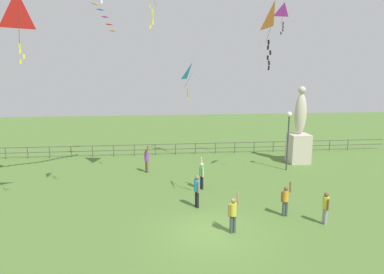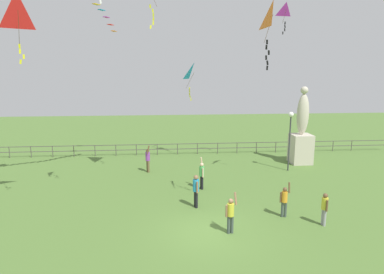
% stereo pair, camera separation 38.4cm
% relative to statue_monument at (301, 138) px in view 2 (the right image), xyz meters
% --- Properties ---
extents(ground_plane, '(80.00, 80.00, 0.00)m').
position_rel_statue_monument_xyz_m(ground_plane, '(-8.52, -10.53, -1.99)').
color(ground_plane, '#517533').
extents(statue_monument, '(1.51, 1.51, 5.87)m').
position_rel_statue_monument_xyz_m(statue_monument, '(0.00, 0.00, 0.00)').
color(statue_monument, beige).
rests_on(statue_monument, ground_plane).
extents(lamppost, '(0.36, 0.36, 4.22)m').
position_rel_statue_monument_xyz_m(lamppost, '(-1.65, -1.85, 1.09)').
color(lamppost, '#38383D').
rests_on(lamppost, ground_plane).
extents(person_0, '(0.51, 0.30, 1.88)m').
position_rel_statue_monument_xyz_m(person_0, '(-7.60, -10.71, -1.05)').
color(person_0, '#3F4C47').
rests_on(person_0, ground_plane).
extents(person_1, '(0.30, 0.51, 1.92)m').
position_rel_statue_monument_xyz_m(person_1, '(-8.22, -5.09, -1.03)').
color(person_1, black).
rests_on(person_1, ground_plane).
extents(person_2, '(0.34, 0.53, 1.96)m').
position_rel_statue_monument_xyz_m(person_2, '(-11.60, -1.40, -1.01)').
color(person_2, brown).
rests_on(person_2, ground_plane).
extents(person_3, '(0.32, 0.52, 1.75)m').
position_rel_statue_monument_xyz_m(person_3, '(-8.83, -7.77, -0.99)').
color(person_3, black).
rests_on(person_3, ground_plane).
extents(person_4, '(0.46, 0.30, 1.77)m').
position_rel_statue_monument_xyz_m(person_4, '(-4.67, -9.29, -1.10)').
color(person_4, '#3F4C47').
rests_on(person_4, ground_plane).
extents(person_5, '(0.29, 0.47, 1.55)m').
position_rel_statue_monument_xyz_m(person_5, '(-3.17, -10.32, -1.10)').
color(person_5, '#99999E').
rests_on(person_5, ground_plane).
extents(kite_0, '(1.17, 0.98, 2.99)m').
position_rel_statue_monument_xyz_m(kite_0, '(-16.49, -8.64, 7.46)').
color(kite_0, red).
extents(kite_2, '(0.90, 0.70, 2.05)m').
position_rel_statue_monument_xyz_m(kite_2, '(-2.06, -0.96, 9.01)').
color(kite_2, '#B22DB2').
extents(kite_6, '(0.56, 1.14, 2.94)m').
position_rel_statue_monument_xyz_m(kite_6, '(-5.70, -9.38, 7.28)').
color(kite_6, orange).
extents(kite_8, '(1.22, 1.21, 2.97)m').
position_rel_statue_monument_xyz_m(kite_8, '(-7.97, 2.70, 4.85)').
color(kite_8, '#198CD1').
extents(waterfront_railing, '(36.05, 0.06, 0.95)m').
position_rel_statue_monument_xyz_m(waterfront_railing, '(-8.98, 3.47, -1.36)').
color(waterfront_railing, '#4C4742').
rests_on(waterfront_railing, ground_plane).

